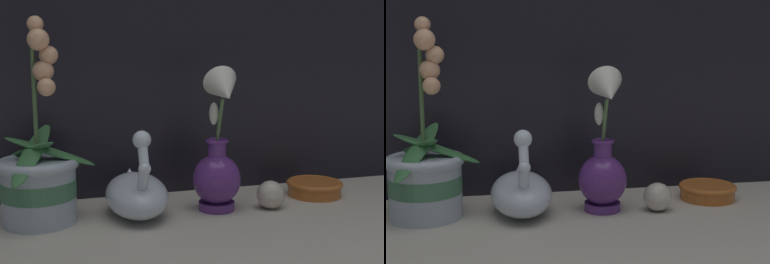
# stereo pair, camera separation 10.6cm
# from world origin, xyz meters

# --- Properties ---
(ground_plane) EXTENTS (2.80, 2.80, 0.00)m
(ground_plane) POSITION_xyz_m (0.00, 0.00, 0.00)
(ground_plane) COLOR #BCB2A3
(orchid_potted_plant) EXTENTS (0.18, 0.20, 0.38)m
(orchid_potted_plant) POSITION_xyz_m (-0.31, 0.14, 0.09)
(orchid_potted_plant) COLOR #B2BCCC
(orchid_potted_plant) RESTS_ON ground_plane
(swan_figurine) EXTENTS (0.12, 0.21, 0.18)m
(swan_figurine) POSITION_xyz_m (-0.12, 0.13, 0.05)
(swan_figurine) COLOR silver
(swan_figurine) RESTS_ON ground_plane
(blue_vase) EXTENTS (0.10, 0.13, 0.29)m
(blue_vase) POSITION_xyz_m (0.04, 0.11, 0.10)
(blue_vase) COLOR #602D7F
(blue_vase) RESTS_ON ground_plane
(glass_sphere) EXTENTS (0.06, 0.06, 0.06)m
(glass_sphere) POSITION_xyz_m (0.15, 0.09, 0.03)
(glass_sphere) COLOR beige
(glass_sphere) RESTS_ON ground_plane
(amber_dish) EXTENTS (0.12, 0.12, 0.03)m
(amber_dish) POSITION_xyz_m (0.28, 0.16, 0.02)
(amber_dish) COLOR #C66628
(amber_dish) RESTS_ON ground_plane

